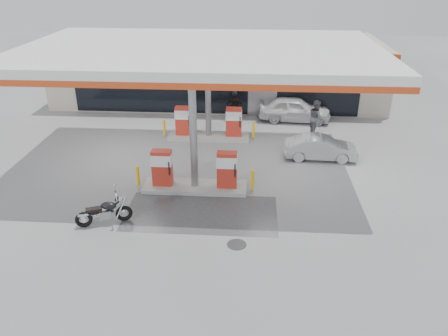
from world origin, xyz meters
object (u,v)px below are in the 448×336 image
Objects in this scene: parked_motorcycle at (105,212)px; sedan_white at (295,109)px; hatchback_silver at (320,148)px; pump_island_near at (195,174)px; biker_walking at (234,106)px; parked_car_right at (288,98)px; pump_island_far at (209,126)px; parked_car_left at (79,95)px; attendant at (316,117)px.

parked_motorcycle is 0.47× the size of sedan_white.
hatchback_silver is (8.89, 6.58, 0.11)m from parked_motorcycle.
biker_walking is at bearing 81.85° from pump_island_near.
parked_car_right is 2.47× the size of biker_walking.
parked_car_right is at bearing 41.06° from parked_motorcycle.
pump_island_far is at bearing 125.83° from parked_car_right.
pump_island_near reaches higher than parked_car_left.
parked_motorcycle is 1.02× the size of attendant.
parked_motorcycle reaches higher than parked_car_left.
attendant reaches higher than sedan_white.
biker_walking reaches higher than parked_car_right.
pump_island_far is 1.18× the size of sedan_white.
parked_car_right is at bearing 9.05° from hatchback_silver.
parked_motorcycle is (-3.04, -8.98, -0.22)m from pump_island_far.
sedan_white is 2.44× the size of biker_walking.
hatchback_silver is 7.08m from biker_walking.
pump_island_far is 1.43× the size of hatchback_silver.
pump_island_near reaches higher than sedan_white.
parked_car_right is (14.37, 0.00, 0.07)m from parked_car_left.
sedan_white reaches higher than parked_motorcycle.
sedan_white is 2.44m from attendant.
pump_island_far is 1.36× the size of parked_car_left.
parked_car_left is (-15.62, 5.00, -0.45)m from attendant.
biker_walking reaches higher than hatchback_silver.
pump_island_far is at bearing -137.79° from parked_car_left.
pump_island_far is 6.33m from hatchback_silver.
biker_walking is at bearing 41.67° from hatchback_silver.
hatchback_silver is at bearing -46.05° from biker_walking.
hatchback_silver is at bearing -134.34° from parked_car_left.
attendant is 0.53× the size of parked_car_left.
parked_car_left is 14.37m from parked_car_right.
attendant is 16.41m from parked_car_left.
pump_island_far is at bearing 90.00° from pump_island_near.
hatchback_silver is at bearing 15.01° from parked_motorcycle.
parked_motorcycle is 13.47m from attendant.
biker_walking is at bearing -121.18° from parked_car_left.
parked_car_left is (-15.48, 8.40, -0.04)m from hatchback_silver.
parked_car_left is at bearing 84.13° from sedan_white.
parked_car_right is at bearing 51.69° from pump_island_far.
parked_car_right is (4.74, 12.00, -0.10)m from pump_island_near.
sedan_white is 1.16× the size of parked_car_left.
pump_island_near is 9.22m from attendant.
parked_car_left is at bearing 148.06° from pump_island_far.
sedan_white is 5.67m from hatchback_silver.
attendant is at bearing 178.28° from parked_car_right.
pump_island_far is 2.52× the size of parked_motorcycle.
parked_car_left is 0.85× the size of parked_car_right.
attendant is 5.12m from biker_walking.
attendant is 3.43m from hatchback_silver.
parked_motorcycle is (-3.04, -2.98, -0.22)m from pump_island_near.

